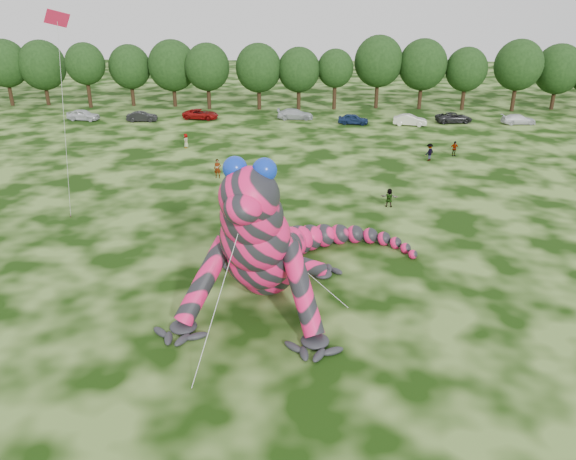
% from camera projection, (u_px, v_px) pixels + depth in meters
% --- Properties ---
extents(ground, '(240.00, 240.00, 0.00)m').
position_uv_depth(ground, '(347.00, 311.00, 31.12)').
color(ground, '#16330A').
rests_on(ground, ground).
extents(inflatable_gecko, '(17.91, 20.36, 9.17)m').
position_uv_depth(inflatable_gecko, '(271.00, 213.00, 32.15)').
color(inflatable_gecko, '#F61961').
rests_on(inflatable_gecko, ground).
extents(flying_kite, '(3.72, 4.36, 15.74)m').
position_uv_depth(flying_kite, '(58.00, 36.00, 35.21)').
color(flying_kite, red).
rests_on(flying_kite, ground).
extents(tree_1, '(6.74, 6.07, 9.81)m').
position_uv_depth(tree_1, '(7.00, 73.00, 84.48)').
color(tree_1, black).
rests_on(tree_1, ground).
extents(tree_2, '(7.04, 6.34, 9.64)m').
position_uv_depth(tree_2, '(43.00, 73.00, 84.94)').
color(tree_2, black).
rests_on(tree_2, ground).
extents(tree_3, '(5.81, 5.23, 9.44)m').
position_uv_depth(tree_3, '(87.00, 75.00, 83.13)').
color(tree_3, black).
rests_on(tree_3, ground).
extents(tree_4, '(6.22, 5.60, 9.06)m').
position_uv_depth(tree_4, '(131.00, 75.00, 84.46)').
color(tree_4, black).
rests_on(tree_4, ground).
extents(tree_5, '(7.16, 6.44, 9.80)m').
position_uv_depth(tree_5, '(173.00, 73.00, 83.80)').
color(tree_5, black).
rests_on(tree_5, ground).
extents(tree_6, '(6.52, 5.86, 9.49)m').
position_uv_depth(tree_6, '(208.00, 76.00, 82.02)').
color(tree_6, black).
rests_on(tree_6, ground).
extents(tree_7, '(6.68, 6.01, 9.48)m').
position_uv_depth(tree_7, '(259.00, 77.00, 81.83)').
color(tree_7, black).
rests_on(tree_7, ground).
extents(tree_8, '(6.14, 5.53, 8.94)m').
position_uv_depth(tree_8, '(299.00, 79.00, 81.86)').
color(tree_8, black).
rests_on(tree_8, ground).
extents(tree_9, '(5.27, 4.74, 8.68)m').
position_uv_depth(tree_9, '(335.00, 79.00, 82.03)').
color(tree_9, black).
rests_on(tree_9, ground).
extents(tree_10, '(7.09, 6.38, 10.50)m').
position_uv_depth(tree_10, '(378.00, 72.00, 82.54)').
color(tree_10, black).
rests_on(tree_10, ground).
extents(tree_11, '(7.01, 6.31, 10.07)m').
position_uv_depth(tree_11, '(422.00, 74.00, 82.01)').
color(tree_11, black).
rests_on(tree_11, ground).
extents(tree_12, '(5.99, 5.39, 8.97)m').
position_uv_depth(tree_12, '(465.00, 79.00, 81.55)').
color(tree_12, black).
rests_on(tree_12, ground).
extents(tree_13, '(6.83, 6.15, 10.13)m').
position_uv_depth(tree_13, '(517.00, 76.00, 80.47)').
color(tree_13, black).
rests_on(tree_13, ground).
extents(tree_14, '(6.82, 6.14, 9.40)m').
position_uv_depth(tree_14, '(557.00, 77.00, 81.82)').
color(tree_14, black).
rests_on(tree_14, ground).
extents(car_0, '(4.58, 2.36, 1.49)m').
position_uv_depth(car_0, '(83.00, 115.00, 76.26)').
color(car_0, silver).
rests_on(car_0, ground).
extents(car_1, '(4.16, 1.84, 1.33)m').
position_uv_depth(car_1, '(142.00, 117.00, 75.60)').
color(car_1, black).
rests_on(car_1, ground).
extents(car_2, '(5.12, 2.87, 1.35)m').
position_uv_depth(car_2, '(201.00, 114.00, 77.03)').
color(car_2, maroon).
rests_on(car_2, ground).
extents(car_3, '(4.94, 2.09, 1.42)m').
position_uv_depth(car_3, '(295.00, 114.00, 76.91)').
color(car_3, '#B8BEC2').
rests_on(car_3, ground).
extents(car_4, '(4.16, 2.14, 1.36)m').
position_uv_depth(car_4, '(353.00, 119.00, 74.09)').
color(car_4, navy).
rests_on(car_4, ground).
extents(car_5, '(4.50, 2.22, 1.42)m').
position_uv_depth(car_5, '(410.00, 120.00, 73.34)').
color(car_5, silver).
rests_on(car_5, ground).
extents(car_6, '(5.07, 2.83, 1.34)m').
position_uv_depth(car_6, '(454.00, 118.00, 74.95)').
color(car_6, '#262628').
rests_on(car_6, ground).
extents(car_7, '(4.56, 2.14, 1.29)m').
position_uv_depth(car_7, '(519.00, 119.00, 74.09)').
color(car_7, white).
rests_on(car_7, ground).
extents(spectator_3, '(0.99, 0.54, 1.61)m').
position_uv_depth(spectator_3, '(454.00, 149.00, 59.83)').
color(spectator_3, gray).
rests_on(spectator_3, ground).
extents(spectator_5, '(1.49, 0.64, 1.55)m').
position_uv_depth(spectator_5, '(389.00, 198.00, 45.74)').
color(spectator_5, gray).
rests_on(spectator_5, ground).
extents(spectator_2, '(1.32, 1.28, 1.81)m').
position_uv_depth(spectator_2, '(429.00, 152.00, 58.13)').
color(spectator_2, gray).
rests_on(spectator_2, ground).
extents(spectator_1, '(1.08, 0.99, 1.79)m').
position_uv_depth(spectator_1, '(268.00, 175.00, 50.94)').
color(spectator_1, gray).
rests_on(spectator_1, ground).
extents(spectator_0, '(0.67, 0.44, 1.82)m').
position_uv_depth(spectator_0, '(218.00, 169.00, 52.73)').
color(spectator_0, gray).
rests_on(spectator_0, ground).
extents(spectator_4, '(0.66, 0.87, 1.58)m').
position_uv_depth(spectator_4, '(186.00, 141.00, 62.99)').
color(spectator_4, gray).
rests_on(spectator_4, ground).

